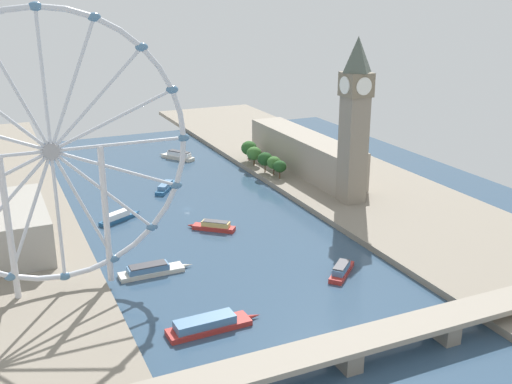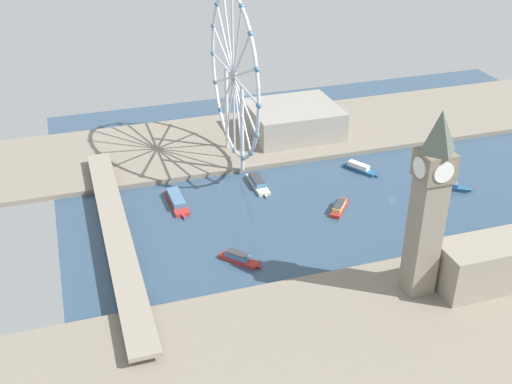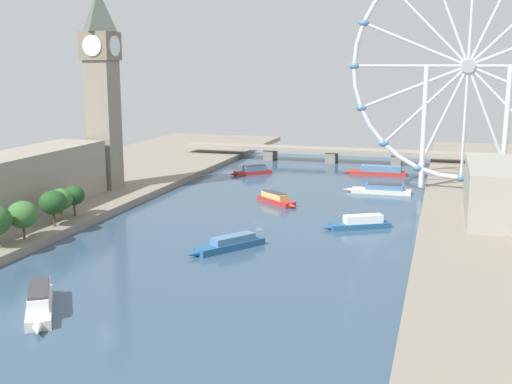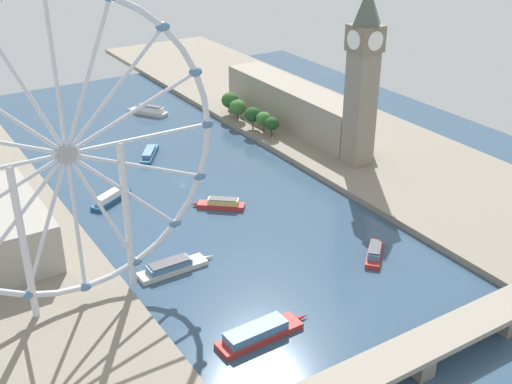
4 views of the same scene
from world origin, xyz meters
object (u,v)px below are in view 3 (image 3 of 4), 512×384
clock_tower (102,87)px  tour_boat_4 (360,223)px  tour_boat_1 (253,170)px  tour_boat_2 (379,171)px  river_bridge (332,151)px  tour_boat_6 (382,189)px  tour_boat_0 (276,199)px  tour_boat_3 (229,244)px  tour_boat_5 (39,302)px  parliament_block (1,188)px  ferris_wheel (468,68)px

clock_tower → tour_boat_4: clock_tower is taller
tour_boat_1 → tour_boat_2: 68.19m
river_bridge → tour_boat_6: 96.85m
tour_boat_0 → tour_boat_4: 51.22m
tour_boat_0 → tour_boat_1: tour_boat_1 is taller
tour_boat_1 → tour_boat_3: size_ratio=0.78×
clock_tower → tour_boat_5: 151.38m
river_bridge → tour_boat_6: (38.72, -88.65, -4.67)m
tour_boat_4 → tour_boat_6: 67.38m
tour_boat_3 → tour_boat_0: bearing=-142.8°
tour_boat_1 → tour_boat_5: (7.27, -202.61, 0.43)m
tour_boat_6 → river_bridge: bearing=-66.7°
clock_tower → tour_boat_1: (49.23, 69.98, -46.62)m
clock_tower → tour_boat_5: size_ratio=3.24×
parliament_block → tour_boat_2: 195.42m
tour_boat_1 → tour_boat_6: tour_boat_1 is taller
tour_boat_2 → tour_boat_4: 118.52m
river_bridge → tour_boat_0: (-2.45, -123.99, -4.59)m
river_bridge → tour_boat_6: bearing=-66.4°
tour_boat_2 → clock_tower: bearing=35.8°
river_bridge → tour_boat_0: size_ratio=8.80×
tour_boat_0 → ferris_wheel: bearing=67.4°
clock_tower → tour_boat_0: (80.39, 1.60, -46.71)m
ferris_wheel → river_bridge: bearing=131.1°
tour_boat_2 → tour_boat_6: size_ratio=1.11×
tour_boat_0 → tour_boat_1: bearing=154.3°
clock_tower → ferris_wheel: (156.34, 41.31, 8.52)m
tour_boat_5 → tour_boat_1: bearing=148.9°
tour_boat_0 → tour_boat_4: tour_boat_4 is taller
parliament_block → tour_boat_3: parliament_block is taller
ferris_wheel → tour_boat_0: (-75.95, -39.71, -55.23)m
tour_boat_4 → tour_boat_6: size_ratio=0.77×
river_bridge → tour_boat_3: bearing=-89.8°
clock_tower → tour_boat_3: bearing=-39.9°
tour_boat_2 → tour_boat_1: bearing=13.7°
tour_boat_0 → tour_boat_2: 93.05m
tour_boat_3 → tour_boat_4: 53.98m
clock_tower → parliament_block: (-6.38, -64.69, -34.30)m
river_bridge → tour_boat_6: size_ratio=5.95×
tour_boat_5 → parliament_block: bearing=-170.4°
clock_tower → tour_boat_5: bearing=-66.9°
tour_boat_2 → tour_boat_6: tour_boat_2 is taller
tour_boat_4 → tour_boat_6: bearing=-120.5°
parliament_block → tour_boat_6: (127.94, 101.63, -12.49)m
parliament_block → river_bridge: size_ratio=0.60×
tour_boat_6 → tour_boat_5: bearing=68.7°
ferris_wheel → tour_boat_2: 83.20m
tour_boat_2 → tour_boat_5: size_ratio=1.30×
river_bridge → tour_boat_4: size_ratio=7.68×
river_bridge → tour_boat_1: size_ratio=9.26×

